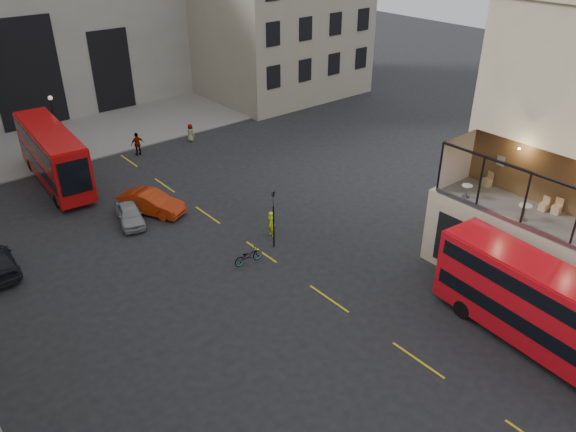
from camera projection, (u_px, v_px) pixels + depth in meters
ground at (444, 341)px, 27.02m from camera, size 140.00×140.00×0.00m
host_frontage at (526, 255)px, 29.56m from camera, size 3.00×11.00×4.50m
cafe_floor at (535, 217)px, 28.44m from camera, size 3.00×10.00×0.10m
pavement_far at (46, 144)px, 49.28m from camera, size 40.00×12.00×0.12m
traffic_light_near at (273, 212)px, 33.39m from camera, size 0.16×0.20×3.80m
street_lamp_b at (57, 131)px, 45.45m from camera, size 0.36×0.36×5.33m
bus_near at (545, 306)px, 25.54m from camera, size 3.38×10.90×4.28m
bus_far at (53, 153)px, 41.24m from camera, size 3.30×11.07×4.36m
car_a at (130, 214)px, 36.85m from camera, size 2.46×4.01×1.28m
car_b at (151, 203)px, 38.02m from camera, size 3.56×4.87×1.53m
bicycle at (248, 256)px, 32.74m from camera, size 1.91×0.78×0.98m
cyclist at (271, 224)px, 35.31m from camera, size 0.41×0.62×1.71m
pedestrian_b at (41, 150)px, 46.10m from camera, size 1.21×1.08×1.63m
pedestrian_c at (138, 144)px, 46.81m from camera, size 1.17×0.55×1.96m
pedestrian_d at (190, 133)px, 49.65m from camera, size 0.66×0.86×1.58m
cafe_table_mid at (525, 210)px, 27.88m from camera, size 0.65×0.65×0.81m
cafe_table_far at (467, 189)px, 30.10m from camera, size 0.56×0.56×0.70m
cafe_chair_b at (557, 209)px, 28.60m from camera, size 0.42×0.42×0.82m
cafe_chair_c at (544, 206)px, 28.89m from camera, size 0.38×0.38×0.76m
cafe_chair_d at (487, 182)px, 31.38m from camera, size 0.51×0.51×0.85m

